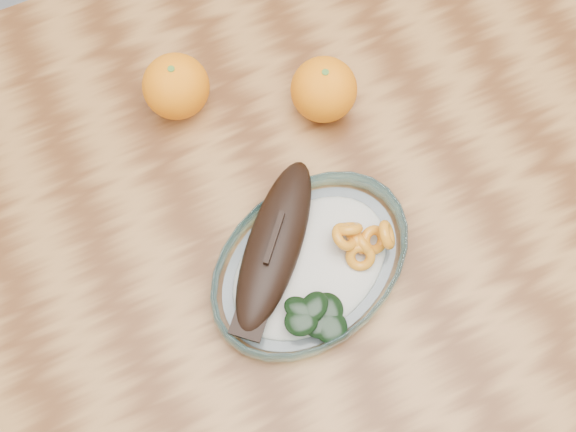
{
  "coord_description": "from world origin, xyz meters",
  "views": [
    {
      "loc": [
        -0.22,
        -0.27,
        1.52
      ],
      "look_at": [
        -0.11,
        -0.02,
        0.77
      ],
      "focal_mm": 45.0,
      "sensor_mm": 36.0,
      "label": 1
    }
  ],
  "objects": [
    {
      "name": "plated_meal",
      "position": [
        -0.11,
        -0.07,
        0.77
      ],
      "size": [
        0.56,
        0.56,
        0.08
      ],
      "rotation": [
        0.0,
        0.0,
        0.33
      ],
      "color": "white",
      "rests_on": "dining_table"
    },
    {
      "name": "orange_left",
      "position": [
        -0.16,
        0.18,
        0.79
      ],
      "size": [
        0.08,
        0.08,
        0.08
      ],
      "primitive_type": "sphere",
      "color": "orange",
      "rests_on": "dining_table"
    },
    {
      "name": "dining_table",
      "position": [
        0.0,
        0.0,
        0.65
      ],
      "size": [
        1.2,
        0.8,
        0.75
      ],
      "color": "#572F14",
      "rests_on": "ground"
    },
    {
      "name": "orange_right",
      "position": [
        -0.01,
        0.1,
        0.79
      ],
      "size": [
        0.08,
        0.08,
        0.08
      ],
      "primitive_type": "sphere",
      "color": "orange",
      "rests_on": "dining_table"
    },
    {
      "name": "ground",
      "position": [
        0.0,
        0.0,
        0.0
      ],
      "size": [
        3.0,
        3.0,
        0.0
      ],
      "primitive_type": "plane",
      "color": "slate",
      "rests_on": "ground"
    }
  ]
}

